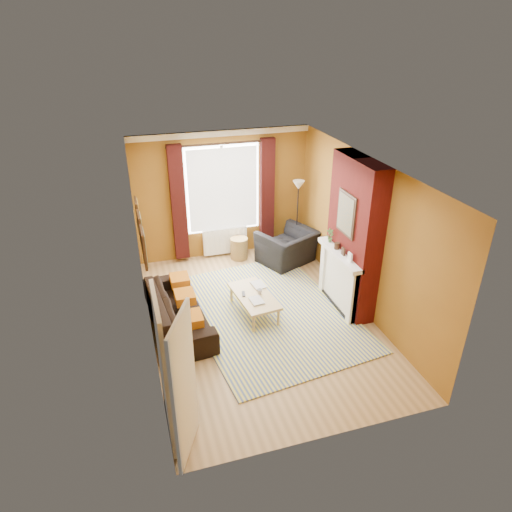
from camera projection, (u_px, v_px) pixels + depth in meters
name	position (u px, v px, depth m)	size (l,w,h in m)	color
ground	(260.00, 319.00, 8.21)	(5.50, 5.50, 0.00)	olive
room_walls	(290.00, 239.00, 7.97)	(3.82, 5.54, 2.83)	#8C5B1A
striped_rug	(268.00, 312.00, 8.37)	(3.13, 4.02, 0.02)	#375099
sofa	(178.00, 310.00, 7.91)	(2.15, 0.84, 0.63)	black
armchair	(287.00, 247.00, 9.97)	(1.14, 0.99, 0.74)	black
coffee_table	(254.00, 297.00, 8.21)	(0.72, 1.24, 0.39)	tan
wicker_stool	(239.00, 248.00, 10.20)	(0.50, 0.50, 0.49)	olive
floor_lamp	(298.00, 197.00, 9.86)	(0.33, 0.33, 1.74)	black
book_a	(251.00, 302.00, 7.96)	(0.22, 0.29, 0.03)	#999999
book_b	(253.00, 286.00, 8.44)	(0.23, 0.31, 0.02)	#999999
mug	(260.00, 292.00, 8.20)	(0.10, 0.10, 0.09)	#999999
tv_remote	(244.00, 294.00, 8.19)	(0.08, 0.18, 0.02)	#27272A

